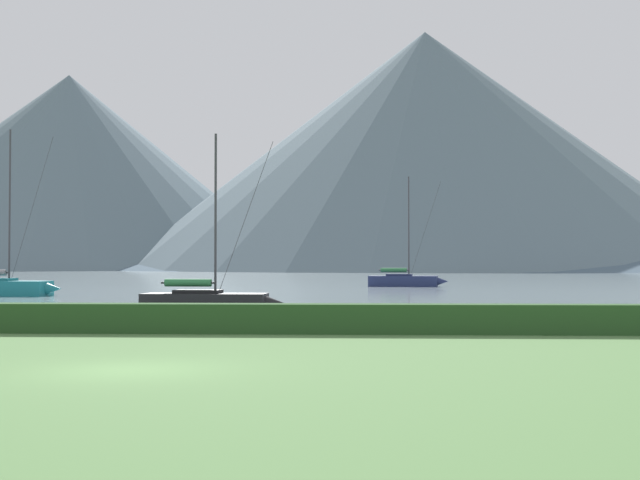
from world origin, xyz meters
TOP-DOWN VIEW (x-y plane):
  - ground_plane at (0.00, 0.00)m, footprint 1000.00×1000.00m
  - harbor_water at (0.00, 137.00)m, footprint 320.00×246.00m
  - hedge_line at (0.00, 11.00)m, footprint 80.00×1.20m
  - sailboat_slip_0 at (10.08, 71.93)m, footprint 8.36×3.44m
  - sailboat_slip_6 at (-2.27, 23.56)m, footprint 7.25×2.42m
  - sailboat_slip_7 at (-21.43, 44.65)m, footprint 8.52×3.16m
  - distant_hill_west_ridge at (-105.42, 309.79)m, footprint 181.57×181.57m
  - distant_hill_central_peak at (44.81, 345.87)m, footprint 320.42×320.42m
  - distant_hill_east_ridge at (28.67, 292.53)m, footprint 215.94×215.94m
  - distant_hill_far_shoulder at (27.31, 310.98)m, footprint 213.96×213.96m

SIDE VIEW (x-z plane):
  - ground_plane at x=0.00m, z-range 0.00..0.00m
  - harbor_water at x=0.00m, z-range 0.00..0.00m
  - hedge_line at x=0.00m, z-range 0.00..1.06m
  - sailboat_slip_6 at x=-2.27m, z-range -3.93..5.13m
  - sailboat_slip_0 at x=10.08m, z-range -5.06..6.45m
  - sailboat_slip_7 at x=-21.43m, z-range -5.57..7.00m
  - distant_hill_central_peak at x=44.81m, z-range 0.00..43.44m
  - distant_hill_far_shoulder at x=27.31m, z-range 0.00..46.35m
  - distant_hill_west_ridge at x=-105.42m, z-range 0.00..74.01m
  - distant_hill_east_ridge at x=28.67m, z-range 0.00..84.43m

